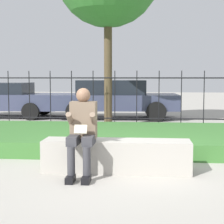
% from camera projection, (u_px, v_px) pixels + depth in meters
% --- Properties ---
extents(ground_plane, '(60.00, 60.00, 0.00)m').
position_uv_depth(ground_plane, '(129.00, 172.00, 5.73)').
color(ground_plane, '#A8A399').
extents(stone_bench, '(2.25, 0.51, 0.49)m').
position_uv_depth(stone_bench, '(116.00, 157.00, 5.73)').
color(stone_bench, '#ADA89E').
rests_on(stone_bench, ground_plane).
extents(person_seated_reader, '(0.42, 0.73, 1.29)m').
position_uv_depth(person_seated_reader, '(82.00, 128.00, 5.44)').
color(person_seated_reader, black).
rests_on(person_seated_reader, ground_plane).
extents(grass_berm, '(9.74, 3.21, 0.30)m').
position_uv_depth(grass_berm, '(134.00, 138.00, 8.00)').
color(grass_berm, '#3D7533').
rests_on(grass_berm, ground_plane).
extents(iron_fence, '(7.74, 0.03, 1.62)m').
position_uv_depth(iron_fence, '(137.00, 99.00, 10.12)').
color(iron_fence, black).
rests_on(iron_fence, ground_plane).
extents(car_parked_left, '(4.36, 2.00, 1.24)m').
position_uv_depth(car_parked_left, '(0.00, 98.00, 13.50)').
color(car_parked_left, '#383D56').
rests_on(car_parked_left, ground_plane).
extents(car_parked_center, '(4.32, 2.17, 1.34)m').
position_uv_depth(car_parked_center, '(115.00, 98.00, 13.04)').
color(car_parked_center, '#383D56').
rests_on(car_parked_center, ground_plane).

